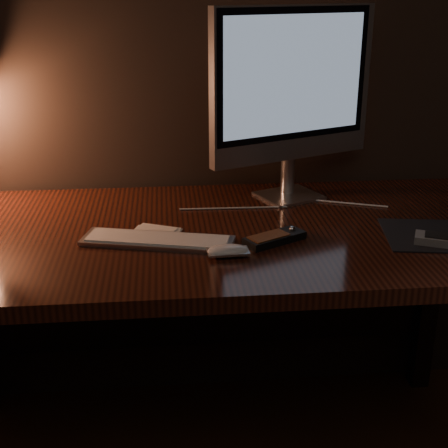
{
  "coord_description": "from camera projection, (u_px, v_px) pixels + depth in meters",
  "views": [
    {
      "loc": [
        -0.13,
        0.37,
        1.34
      ],
      "look_at": [
        0.01,
        1.73,
        0.81
      ],
      "focal_mm": 50.0,
      "sensor_mm": 36.0,
      "label": 1
    }
  ],
  "objects": [
    {
      "name": "mouse",
      "position": [
        228.0,
        252.0,
        1.44
      ],
      "size": [
        0.1,
        0.06,
        0.02
      ],
      "primitive_type": "ellipsoid",
      "rotation": [
        0.0,
        0.0,
        0.05
      ],
      "color": "white",
      "rests_on": "desk"
    },
    {
      "name": "media_remote",
      "position": [
        275.0,
        238.0,
        1.52
      ],
      "size": [
        0.17,
        0.13,
        0.03
      ],
      "rotation": [
        0.0,
        0.0,
        0.5
      ],
      "color": "black",
      "rests_on": "desk"
    },
    {
      "name": "monitor",
      "position": [
        293.0,
        88.0,
        1.73
      ],
      "size": [
        0.49,
        0.23,
        0.54
      ],
      "rotation": [
        0.0,
        0.0,
        0.4
      ],
      "color": "silver",
      "rests_on": "desk"
    },
    {
      "name": "desk",
      "position": [
        214.0,
        263.0,
        1.72
      ],
      "size": [
        1.6,
        0.75,
        0.75
      ],
      "color": "#39160D",
      "rests_on": "ground"
    },
    {
      "name": "cable",
      "position": [
        287.0,
        206.0,
        1.76
      ],
      "size": [
        0.57,
        0.14,
        0.01
      ],
      "primitive_type": "cylinder",
      "rotation": [
        0.0,
        1.57,
        -0.24
      ],
      "color": "white",
      "rests_on": "desk"
    },
    {
      "name": "papers",
      "position": [
        155.0,
        232.0,
        1.58
      ],
      "size": [
        0.14,
        0.12,
        0.01
      ],
      "primitive_type": "cube",
      "rotation": [
        0.0,
        0.0,
        -0.33
      ],
      "color": "white",
      "rests_on": "desk"
    },
    {
      "name": "mousepad",
      "position": [
        440.0,
        235.0,
        1.56
      ],
      "size": [
        0.31,
        0.26,
        0.0
      ],
      "primitive_type": "cube",
      "rotation": [
        0.0,
        0.0,
        -0.16
      ],
      "color": "black",
      "rests_on": "desk"
    },
    {
      "name": "keyboard",
      "position": [
        158.0,
        240.0,
        1.52
      ],
      "size": [
        0.38,
        0.19,
        0.01
      ],
      "primitive_type": "cube",
      "rotation": [
        0.0,
        0.0,
        -0.25
      ],
      "color": "silver",
      "rests_on": "desk"
    }
  ]
}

